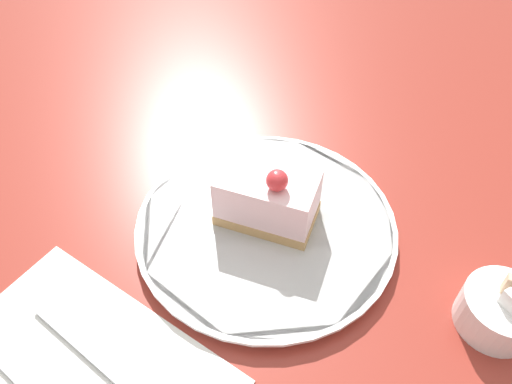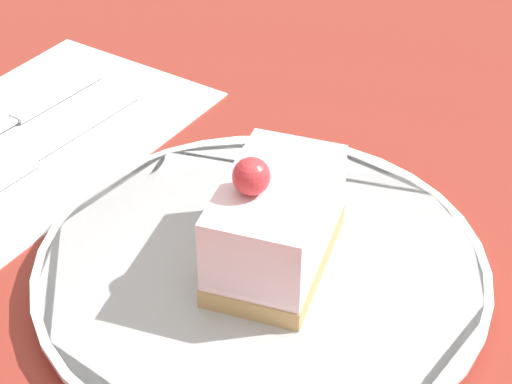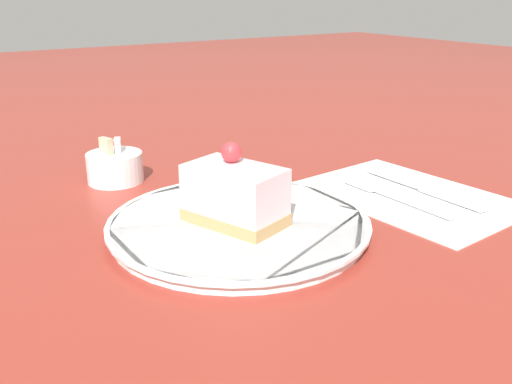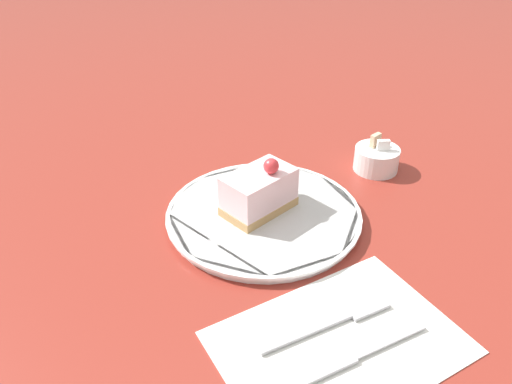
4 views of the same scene
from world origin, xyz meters
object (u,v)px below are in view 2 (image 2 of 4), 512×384
object	(u,v)px
plate	(261,269)
fork	(48,148)
cake_slice	(275,223)
knife	(32,110)

from	to	relation	value
plate	fork	world-z (taller)	plate
cake_slice	fork	world-z (taller)	cake_slice
cake_slice	knife	size ratio (longest dim) A/B	0.63
plate	fork	bearing A→B (deg)	-2.66
fork	knife	distance (m)	0.06
fork	plate	bearing A→B (deg)	175.26
cake_slice	fork	distance (m)	0.22
cake_slice	knife	xyz separation A→B (m)	(0.27, -0.03, -0.04)
fork	knife	bearing A→B (deg)	-30.83
cake_slice	fork	size ratio (longest dim) A/B	0.71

